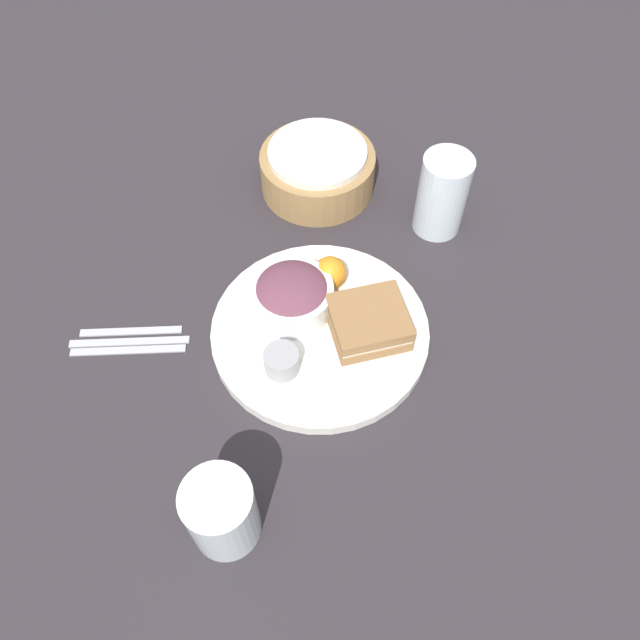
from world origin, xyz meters
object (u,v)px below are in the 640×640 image
(salad_bowl, at_px, (292,294))
(water_glass, at_px, (222,513))
(dressing_cup, at_px, (281,361))
(sandwich, at_px, (369,322))
(drink_glass, at_px, (442,195))
(plate, at_px, (320,332))
(knife, at_px, (129,341))
(spoon, at_px, (131,331))
(fork, at_px, (128,352))
(bread_basket, at_px, (318,170))

(salad_bowl, bearing_deg, water_glass, -108.22)
(dressing_cup, bearing_deg, sandwich, 21.50)
(drink_glass, bearing_deg, plate, -136.78)
(dressing_cup, bearing_deg, knife, 160.99)
(water_glass, bearing_deg, knife, 116.37)
(dressing_cup, bearing_deg, drink_glass, 43.90)
(water_glass, bearing_deg, plate, 62.50)
(drink_glass, xyz_separation_m, water_glass, (-0.35, -0.46, -0.01))
(plate, xyz_separation_m, water_glass, (-0.14, -0.26, 0.05))
(spoon, bearing_deg, fork, 90.00)
(sandwich, xyz_separation_m, drink_glass, (0.14, 0.21, 0.03))
(sandwich, relative_size, drink_glass, 0.85)
(salad_bowl, xyz_separation_m, knife, (-0.24, -0.03, -0.04))
(fork, bearing_deg, dressing_cup, 168.38)
(sandwich, relative_size, spoon, 0.79)
(plate, bearing_deg, sandwich, -9.49)
(dressing_cup, distance_m, bread_basket, 0.37)
(knife, bearing_deg, spoon, -90.00)
(plate, height_order, bread_basket, bread_basket)
(plate, distance_m, bread_basket, 0.31)
(water_glass, bearing_deg, sandwich, 51.00)
(fork, height_order, spoon, same)
(sandwich, distance_m, drink_glass, 0.25)
(plate, xyz_separation_m, fork, (-0.28, -0.00, -0.01))
(dressing_cup, distance_m, fork, 0.23)
(salad_bowl, xyz_separation_m, dressing_cup, (-0.02, -0.10, -0.01))
(sandwich, relative_size, water_glass, 1.04)
(bread_basket, bearing_deg, salad_bowl, -103.17)
(plate, distance_m, knife, 0.27)
(spoon, bearing_deg, sandwich, 175.70)
(dressing_cup, relative_size, knife, 0.28)
(water_glass, bearing_deg, spoon, 114.82)
(spoon, xyz_separation_m, water_glass, (0.14, -0.29, 0.05))
(knife, xyz_separation_m, spoon, (0.00, 0.02, 0.00))
(bread_basket, distance_m, spoon, 0.41)
(bread_basket, bearing_deg, fork, -134.23)
(dressing_cup, height_order, drink_glass, drink_glass)
(dressing_cup, distance_m, spoon, 0.24)
(dressing_cup, bearing_deg, salad_bowl, 78.13)
(sandwich, xyz_separation_m, spoon, (-0.34, 0.04, -0.04))
(fork, bearing_deg, sandwich, -178.27)
(plate, xyz_separation_m, spoon, (-0.27, 0.03, -0.01))
(spoon, height_order, water_glass, water_glass)
(salad_bowl, distance_m, spoon, 0.24)
(salad_bowl, height_order, knife, salad_bowl)
(dressing_cup, relative_size, water_glass, 0.43)
(sandwich, xyz_separation_m, bread_basket, (-0.04, 0.32, -0.00))
(water_glass, bearing_deg, bread_basket, 74.07)
(plate, xyz_separation_m, sandwich, (0.07, -0.01, 0.03))
(fork, xyz_separation_m, water_glass, (0.14, -0.26, 0.05))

